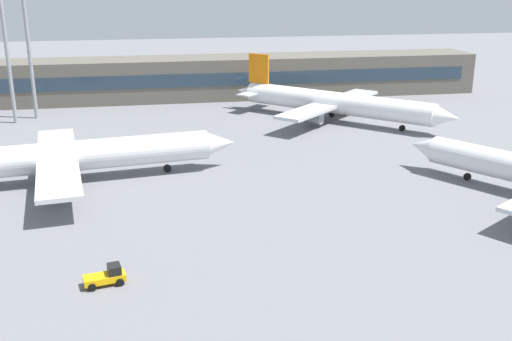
# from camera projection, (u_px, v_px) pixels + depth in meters

# --- Properties ---
(ground_plane) EXTENTS (400.00, 400.00, 0.00)m
(ground_plane) POSITION_uv_depth(u_px,v_px,m) (231.00, 195.00, 74.67)
(ground_plane) COLOR slate
(terminal_building) EXTENTS (130.71, 12.13, 9.00)m
(terminal_building) POSITION_uv_depth(u_px,v_px,m) (190.00, 78.00, 132.74)
(terminal_building) COLOR #5B564C
(terminal_building) RESTS_ON ground_plane
(airplane_mid) EXTENTS (45.70, 32.11, 11.31)m
(airplane_mid) POSITION_uv_depth(u_px,v_px,m) (68.00, 157.00, 78.41)
(airplane_mid) COLOR silver
(airplane_mid) RESTS_ON ground_plane
(airplane_far) EXTENTS (34.84, 35.24, 11.33)m
(airplane_far) POSITION_uv_depth(u_px,v_px,m) (337.00, 103.00, 111.58)
(airplane_far) COLOR white
(airplane_far) RESTS_ON ground_plane
(baggage_tug_yellow) EXTENTS (3.83, 2.40, 1.75)m
(baggage_tug_yellow) POSITION_uv_depth(u_px,v_px,m) (107.00, 276.00, 52.74)
(baggage_tug_yellow) COLOR #F2B20C
(baggage_tug_yellow) RESTS_ON ground_plane
(floodlight_tower_west) EXTENTS (3.20, 0.80, 29.29)m
(floodlight_tower_west) POSITION_uv_depth(u_px,v_px,m) (27.00, 29.00, 109.99)
(floodlight_tower_west) COLOR gray
(floodlight_tower_west) RESTS_ON ground_plane
(floodlight_tower_east) EXTENTS (3.20, 0.80, 29.01)m
(floodlight_tower_east) POSITION_uv_depth(u_px,v_px,m) (4.00, 32.00, 106.30)
(floodlight_tower_east) COLOR gray
(floodlight_tower_east) RESTS_ON ground_plane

